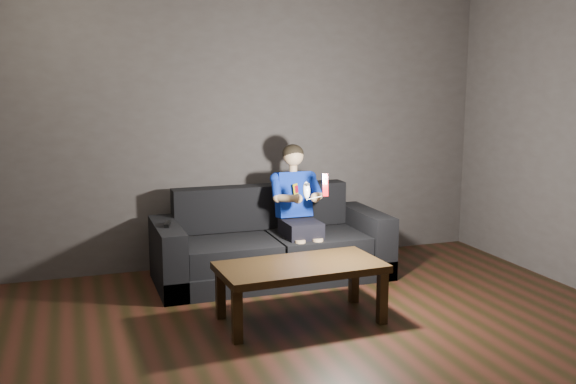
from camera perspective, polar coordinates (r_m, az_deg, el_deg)
name	(u,v)px	position (r m, az deg, el deg)	size (l,w,h in m)	color
floor	(346,366)	(4.20, 5.16, -15.18)	(5.00, 5.00, 0.00)	black
back_wall	(241,125)	(6.18, -4.22, 5.94)	(5.00, 0.04, 2.70)	#3C3735
sofa	(271,249)	(5.84, -1.53, -5.11)	(2.08, 0.90, 0.80)	black
child	(297,201)	(5.77, 0.84, -0.81)	(0.46, 0.57, 1.14)	black
wii_remote_red	(325,185)	(5.36, 3.31, 0.63)	(0.06, 0.08, 0.19)	red
nunchuk_white	(306,190)	(5.31, 1.65, 0.15)	(0.07, 0.10, 0.15)	white
wii_remote_black	(167,224)	(5.49, -10.67, -2.83)	(0.08, 0.17, 0.03)	black
coffee_table	(301,271)	(4.77, 1.12, -7.07)	(1.24, 0.67, 0.44)	black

